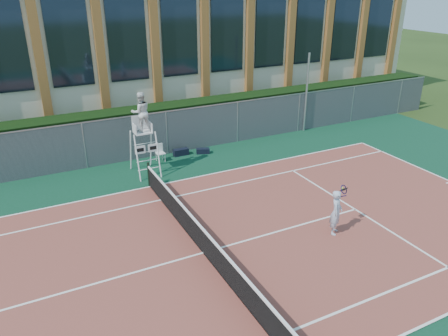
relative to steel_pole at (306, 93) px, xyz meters
name	(u,v)px	position (x,y,z in m)	size (l,w,h in m)	color
ground	(203,253)	(-10.37, -8.70, -2.23)	(120.00, 120.00, 0.00)	#233814
apron	(191,238)	(-10.37, -7.70, -2.23)	(36.00, 20.00, 0.01)	#0D3B21
tennis_court	(203,253)	(-10.37, -8.70, -2.21)	(23.77, 10.97, 0.02)	brown
tennis_net	(203,239)	(-10.37, -8.70, -1.70)	(0.10, 11.30, 1.10)	black
fence	(127,139)	(-10.37, 0.10, -1.13)	(40.00, 0.06, 2.20)	#595E60
hedge	(121,132)	(-10.37, 1.30, -1.13)	(40.00, 1.40, 2.20)	black
building	(83,49)	(-10.37, 9.25, 1.91)	(45.00, 10.60, 8.22)	beige
steel_pole	(306,93)	(0.00, 0.00, 0.00)	(0.12, 0.12, 4.46)	#9EA0A5
umpire_chair	(141,114)	(-10.09, -1.65, 0.54)	(1.06, 1.63, 3.79)	white
plastic_chair	(160,151)	(-9.03, -0.62, -1.72)	(0.42, 0.42, 0.86)	silver
sports_bag_near	(181,152)	(-7.85, -0.40, -2.06)	(0.77, 0.31, 0.33)	black
sports_bag_far	(203,151)	(-6.77, -0.67, -2.09)	(0.66, 0.29, 0.26)	black
tennis_player	(336,212)	(-5.79, -9.64, -1.39)	(0.97, 0.77, 1.64)	silver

